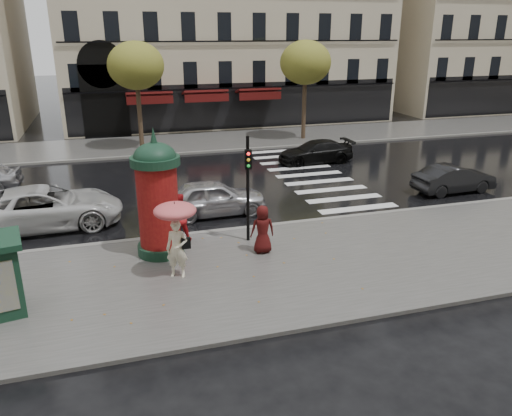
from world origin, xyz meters
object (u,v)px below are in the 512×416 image
object	(u,v)px
woman_umbrella	(176,227)
car_silver	(213,198)
man_burgundy	(263,229)
car_white	(45,208)
traffic_light	(248,179)
woman_red	(179,218)
morris_column	(157,195)
car_black	(315,152)
car_darkgrey	(454,179)

from	to	relation	value
woman_umbrella	car_silver	size ratio (longest dim) A/B	0.56
man_burgundy	car_white	world-z (taller)	man_burgundy
man_burgundy	car_silver	distance (m)	4.43
man_burgundy	traffic_light	xyz separation A→B (m)	(-0.20, 1.05, 1.46)
car_white	woman_umbrella	bearing A→B (deg)	-146.27
woman_umbrella	traffic_light	xyz separation A→B (m)	(2.77, 2.00, 0.69)
woman_red	morris_column	bearing A→B (deg)	46.74
woman_umbrella	car_white	bearing A→B (deg)	126.45
car_white	car_black	bearing A→B (deg)	-68.04
car_black	traffic_light	bearing A→B (deg)	-34.65
man_burgundy	car_silver	size ratio (longest dim) A/B	0.38
woman_umbrella	car_silver	world-z (taller)	woman_umbrella
man_burgundy	car_black	xyz separation A→B (m)	(6.66, 11.20, -0.31)
woman_red	car_darkgrey	size ratio (longest dim) A/B	0.45
car_silver	car_white	bearing A→B (deg)	84.59
traffic_light	man_burgundy	bearing A→B (deg)	-79.13
woman_red	traffic_light	xyz separation A→B (m)	(2.34, -0.67, 1.40)
woman_umbrella	morris_column	world-z (taller)	morris_column
woman_red	car_silver	bearing A→B (deg)	-124.65
woman_umbrella	woman_red	xyz separation A→B (m)	(0.43, 2.67, -0.71)
woman_red	morris_column	size ratio (longest dim) A/B	0.41
car_silver	car_white	xyz separation A→B (m)	(-6.47, 0.45, 0.07)
car_darkgrey	car_white	distance (m)	17.93
car_black	woman_red	bearing A→B (deg)	-44.74
morris_column	car_white	xyz separation A→B (m)	(-3.95, 3.91, -1.35)
woman_umbrella	car_white	distance (m)	7.23
man_burgundy	morris_column	xyz separation A→B (m)	(-3.29, 0.91, 1.21)
morris_column	car_darkgrey	distance (m)	14.42
man_burgundy	car_silver	world-z (taller)	man_burgundy
morris_column	car_black	bearing A→B (deg)	45.97
car_silver	car_black	distance (m)	10.09
woman_red	car_darkgrey	bearing A→B (deg)	-170.23
traffic_light	car_darkgrey	world-z (taller)	traffic_light
morris_column	car_black	world-z (taller)	morris_column
car_white	car_black	xyz separation A→B (m)	(13.90, 6.39, -0.17)
car_silver	car_darkgrey	xyz separation A→B (m)	(11.44, -0.21, -0.09)
man_burgundy	morris_column	size ratio (longest dim) A/B	0.39
woman_red	car_white	distance (m)	5.63
woman_red	car_black	bearing A→B (deg)	-134.81
traffic_light	car_darkgrey	size ratio (longest dim) A/B	0.96
traffic_light	car_white	bearing A→B (deg)	151.81
car_white	car_black	distance (m)	15.30
morris_column	car_darkgrey	world-z (taller)	morris_column
woman_umbrella	man_burgundy	xyz separation A→B (m)	(2.97, 0.95, -0.77)
car_silver	car_black	world-z (taller)	car_silver
woman_red	man_burgundy	distance (m)	3.07
morris_column	traffic_light	bearing A→B (deg)	2.53
morris_column	car_black	xyz separation A→B (m)	(9.95, 10.29, -1.53)
man_burgundy	woman_red	bearing A→B (deg)	-29.97
woman_umbrella	woman_red	world-z (taller)	woman_umbrella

